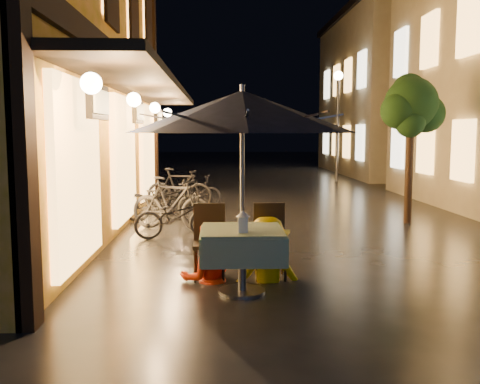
{
  "coord_description": "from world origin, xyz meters",
  "views": [
    {
      "loc": [
        -1.62,
        -6.52,
        1.92
      ],
      "look_at": [
        -1.33,
        0.29,
        1.15
      ],
      "focal_mm": 40.0,
      "sensor_mm": 36.0,
      "label": 1
    }
  ],
  "objects_px": {
    "table_lantern": "(243,220)",
    "bicycle_0": "(176,216)",
    "cafe_table": "(242,245)",
    "patio_umbrella": "(242,112)",
    "person_yellow": "(267,219)",
    "person_orange": "(207,224)"
  },
  "relations": [
    {
      "from": "table_lantern",
      "to": "bicycle_0",
      "type": "xyz_separation_m",
      "value": [
        -1.05,
        3.61,
        -0.52
      ]
    },
    {
      "from": "cafe_table",
      "to": "table_lantern",
      "type": "relative_size",
      "value": 3.96
    },
    {
      "from": "patio_umbrella",
      "to": "person_yellow",
      "type": "height_order",
      "value": "patio_umbrella"
    },
    {
      "from": "cafe_table",
      "to": "patio_umbrella",
      "type": "relative_size",
      "value": 0.37
    },
    {
      "from": "table_lantern",
      "to": "bicycle_0",
      "type": "relative_size",
      "value": 0.17
    },
    {
      "from": "person_orange",
      "to": "bicycle_0",
      "type": "relative_size",
      "value": 0.97
    },
    {
      "from": "person_yellow",
      "to": "bicycle_0",
      "type": "xyz_separation_m",
      "value": [
        -1.4,
        2.82,
        -0.41
      ]
    },
    {
      "from": "person_yellow",
      "to": "table_lantern",
      "type": "bearing_deg",
      "value": 62.3
    },
    {
      "from": "table_lantern",
      "to": "person_yellow",
      "type": "xyz_separation_m",
      "value": [
        0.35,
        0.79,
        -0.11
      ]
    },
    {
      "from": "person_yellow",
      "to": "bicycle_0",
      "type": "height_order",
      "value": "person_yellow"
    },
    {
      "from": "patio_umbrella",
      "to": "bicycle_0",
      "type": "bearing_deg",
      "value": 107.15
    },
    {
      "from": "cafe_table",
      "to": "person_orange",
      "type": "bearing_deg",
      "value": 126.03
    },
    {
      "from": "cafe_table",
      "to": "person_yellow",
      "type": "height_order",
      "value": "person_yellow"
    },
    {
      "from": "cafe_table",
      "to": "patio_umbrella",
      "type": "height_order",
      "value": "patio_umbrella"
    },
    {
      "from": "patio_umbrella",
      "to": "person_yellow",
      "type": "distance_m",
      "value": 1.5
    },
    {
      "from": "person_yellow",
      "to": "cafe_table",
      "type": "bearing_deg",
      "value": 54.77
    },
    {
      "from": "cafe_table",
      "to": "bicycle_0",
      "type": "relative_size",
      "value": 0.65
    },
    {
      "from": "cafe_table",
      "to": "patio_umbrella",
      "type": "distance_m",
      "value": 1.56
    },
    {
      "from": "patio_umbrella",
      "to": "person_yellow",
      "type": "xyz_separation_m",
      "value": [
        0.35,
        0.57,
        -1.34
      ]
    },
    {
      "from": "person_orange",
      "to": "bicycle_0",
      "type": "xyz_separation_m",
      "value": [
        -0.62,
        2.81,
        -0.34
      ]
    },
    {
      "from": "bicycle_0",
      "to": "patio_umbrella",
      "type": "bearing_deg",
      "value": -177.47
    },
    {
      "from": "cafe_table",
      "to": "table_lantern",
      "type": "bearing_deg",
      "value": -90.0
    }
  ]
}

